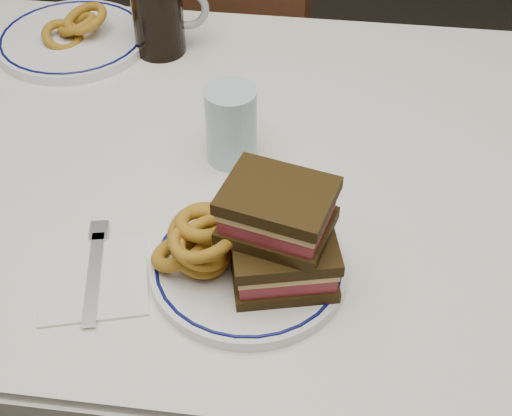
# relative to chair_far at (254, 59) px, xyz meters

# --- Properties ---
(floor) EXTENTS (6.00, 7.00, 0.00)m
(floor) POSITION_rel_chair_far_xyz_m (-0.04, -0.72, -0.47)
(floor) COLOR black
(floor) RESTS_ON ground
(dining_table) EXTENTS (1.27, 0.87, 0.75)m
(dining_table) POSITION_rel_chair_far_xyz_m (-0.04, -0.72, 0.17)
(dining_table) COLOR silver
(dining_table) RESTS_ON floor
(chair_far) EXTENTS (0.53, 0.53, 0.87)m
(chair_far) POSITION_rel_chair_far_xyz_m (0.00, 0.00, 0.00)
(chair_far) COLOR #442815
(chair_far) RESTS_ON floor
(main_plate) EXTENTS (0.25, 0.25, 0.02)m
(main_plate) POSITION_rel_chair_far_xyz_m (0.12, -0.94, 0.29)
(main_plate) COLOR white
(main_plate) RESTS_ON dining_table
(reuben_sandwich) EXTENTS (0.15, 0.14, 0.13)m
(reuben_sandwich) POSITION_rel_chair_far_xyz_m (0.16, -0.95, 0.36)
(reuben_sandwich) COLOR black
(reuben_sandwich) RESTS_ON main_plate
(onion_rings_main) EXTENTS (0.12, 0.11, 0.11)m
(onion_rings_main) POSITION_rel_chair_far_xyz_m (0.06, -0.95, 0.33)
(onion_rings_main) COLOR brown
(onion_rings_main) RESTS_ON main_plate
(ketchup_ramekin) EXTENTS (0.05, 0.05, 0.03)m
(ketchup_ramekin) POSITION_rel_chair_far_xyz_m (0.11, -0.84, 0.31)
(ketchup_ramekin) COLOR silver
(ketchup_ramekin) RESTS_ON main_plate
(beer_mug) EXTENTS (0.13, 0.09, 0.15)m
(beer_mug) POSITION_rel_chair_far_xyz_m (-0.11, -0.44, 0.36)
(beer_mug) COLOR black
(beer_mug) RESTS_ON dining_table
(water_glass) EXTENTS (0.08, 0.08, 0.12)m
(water_glass) POSITION_rel_chair_far_xyz_m (0.06, -0.72, 0.34)
(water_glass) COLOR #9DBBCB
(water_glass) RESTS_ON dining_table
(far_plate) EXTENTS (0.27, 0.27, 0.02)m
(far_plate) POSITION_rel_chair_far_xyz_m (-0.27, -0.44, 0.29)
(far_plate) COLOR white
(far_plate) RESTS_ON dining_table
(onion_rings_far) EXTENTS (0.12, 0.11, 0.07)m
(onion_rings_far) POSITION_rel_chair_far_xyz_m (-0.26, -0.43, 0.32)
(onion_rings_far) COLOR brown
(onion_rings_far) RESTS_ON far_plate
(napkin_fork) EXTENTS (0.16, 0.18, 0.01)m
(napkin_fork) POSITION_rel_chair_far_xyz_m (-0.07, -0.98, 0.28)
(napkin_fork) COLOR silver
(napkin_fork) RESTS_ON dining_table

